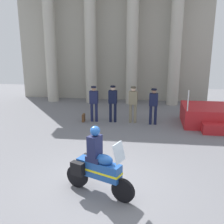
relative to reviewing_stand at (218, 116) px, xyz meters
The scene contains 9 objects.
ground_plane 7.32m from the reviewing_stand, 127.28° to the right, with size 28.00×28.00×0.00m, color slate.
colonnade_backdrop 7.50m from the reviewing_stand, 142.48° to the left, with size 11.33×1.51×7.11m.
reviewing_stand is the anchor object (origin of this frame).
officer_in_row_0 5.68m from the reviewing_stand, behind, with size 0.40×0.25×1.69m.
officer_in_row_1 4.80m from the reviewing_stand, behind, with size 0.40×0.25×1.72m.
officer_in_row_2 3.87m from the reviewing_stand, behind, with size 0.40×0.25×1.71m.
officer_in_row_3 2.96m from the reviewing_stand, behind, with size 0.40×0.25×1.67m.
motorcycle_with_rider 7.61m from the reviewing_stand, 126.01° to the right, with size 1.96×1.07×1.90m.
briefcase_on_ground 6.16m from the reviewing_stand, behind, with size 0.10×0.32×0.36m, color brown.
Camera 1 is at (1.18, -7.04, 4.29)m, focal length 45.99 mm.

